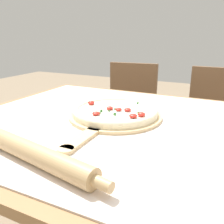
% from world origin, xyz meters
% --- Properties ---
extents(dining_table, '(1.30, 1.04, 0.77)m').
position_xyz_m(dining_table, '(0.00, 0.00, 0.67)').
color(dining_table, olive).
rests_on(dining_table, ground_plane).
extents(towel_cloth, '(1.22, 0.96, 0.00)m').
position_xyz_m(towel_cloth, '(0.00, 0.00, 0.78)').
color(towel_cloth, silver).
rests_on(towel_cloth, dining_table).
extents(pizza_peel, '(0.37, 0.54, 0.01)m').
position_xyz_m(pizza_peel, '(-0.05, 0.02, 0.78)').
color(pizza_peel, '#D6B784').
rests_on(pizza_peel, towel_cloth).
extents(pizza, '(0.34, 0.34, 0.04)m').
position_xyz_m(pizza, '(-0.05, 0.04, 0.80)').
color(pizza, beige).
rests_on(pizza, pizza_peel).
extents(rolling_pin, '(0.48, 0.12, 0.05)m').
position_xyz_m(rolling_pin, '(-0.09, -0.37, 0.80)').
color(rolling_pin, tan).
rests_on(rolling_pin, towel_cloth).
extents(chair_left, '(0.43, 0.43, 0.89)m').
position_xyz_m(chair_left, '(-0.32, 0.89, 0.51)').
color(chair_left, brown).
rests_on(chair_left, ground_plane).
extents(chair_right, '(0.40, 0.40, 0.89)m').
position_xyz_m(chair_right, '(0.30, 0.89, 0.51)').
color(chair_right, brown).
rests_on(chair_right, ground_plane).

